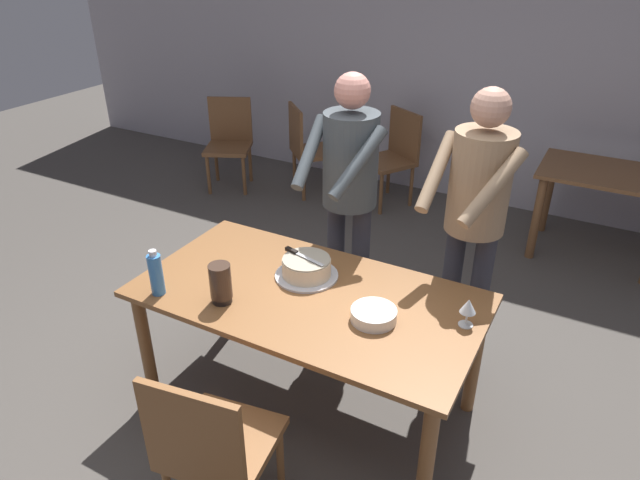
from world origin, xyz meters
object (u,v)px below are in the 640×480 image
Objects in this scene: water_bottle at (156,274)px; background_chair_3 at (229,140)px; chair_near_side at (213,446)px; background_table at (604,191)px; wine_glass_near at (468,307)px; person_cutting_cake at (349,185)px; hurricane_lamp at (221,283)px; background_chair_2 at (393,154)px; background_chair_0 at (309,146)px; person_standing_beside at (475,209)px; cake_on_platter at (306,268)px; main_dining_table at (308,309)px; cake_knife at (297,253)px; plate_stack at (374,315)px.

water_bottle is 0.28× the size of background_chair_3.
chair_near_side is 0.90× the size of background_table.
person_cutting_cake reaches higher than wine_glass_near.
water_bottle reaches higher than background_table.
hurricane_lamp reaches higher than background_chair_2.
background_chair_0 and background_chair_3 have the same top height.
water_bottle is at bearing -163.91° from hurricane_lamp.
water_bottle is (-1.45, -0.49, 0.01)m from wine_glass_near.
wine_glass_near is 0.08× the size of person_standing_beside.
cake_on_platter is 0.61m from person_cutting_cake.
main_dining_table is at bearing -115.01° from background_table.
cake_knife is 2.70m from background_chair_2.
plate_stack is 1.05× the size of hurricane_lamp.
hurricane_lamp reaches higher than background_chair_3.
person_cutting_cake and person_standing_beside have the same top height.
background_chair_0 is 0.84m from background_chair_3.
wine_glass_near is at bearing -31.93° from person_cutting_cake.
background_chair_2 is 1.69m from background_chair_3.
background_chair_2 is (-0.31, 3.05, -0.37)m from hurricane_lamp.
background_table is at bearing -0.13° from background_chair_0.
background_chair_2 is at bearing 100.53° from chair_near_side.
water_bottle is at bearing -118.40° from person_cutting_cake.
wine_glass_near is 0.16× the size of background_chair_3.
background_chair_3 is at bearing 120.59° from water_bottle.
chair_near_side is at bearing -79.47° from background_chair_2.
background_chair_0 is (-1.39, 2.46, -0.31)m from cake_on_platter.
person_standing_beside is 1.91× the size of background_chair_0.
hurricane_lamp is 3.09m from background_chair_2.
hurricane_lamp is (-0.25, -0.40, 0.06)m from cake_on_platter.
background_chair_0 is at bearing 125.17° from plate_stack.
plate_stack reaches higher than background_table.
hurricane_lamp is at bearing -68.34° from background_chair_0.
person_cutting_cake is (-0.11, 0.68, 0.42)m from main_dining_table.
wine_glass_near is at bearing 23.52° from plate_stack.
background_chair_2 is at bearing 121.67° from person_standing_beside.
chair_near_side is at bearing -34.77° from water_bottle.
cake_on_platter is 0.20× the size of person_standing_beside.
person_cutting_cake reaches higher than background_chair_2.
water_bottle reaches higher than cake_on_platter.
background_chair_3 is at bearing 125.67° from chair_near_side.
wine_glass_near is (0.87, -0.01, 0.05)m from cake_on_platter.
background_chair_3 is (-1.95, 2.65, -0.37)m from hurricane_lamp.
main_dining_table is 0.86m from chair_near_side.
cake_on_platter is at bearing -141.38° from person_standing_beside.
cake_knife is 0.59m from plate_stack.
plate_stack is 1.11m from water_bottle.
water_bottle is 0.28× the size of background_chair_0.
background_table is (0.82, 2.64, -0.20)m from plate_stack.
plate_stack is 0.24× the size of background_chair_2.
cake_on_platter is 2.78m from background_table.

